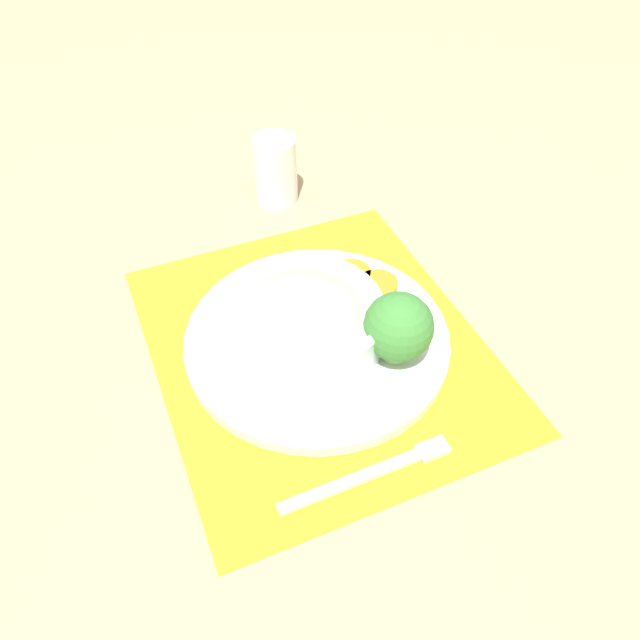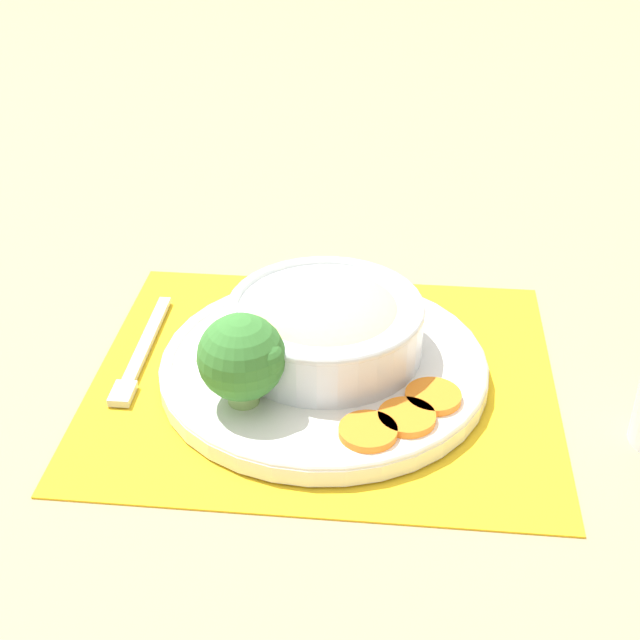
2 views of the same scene
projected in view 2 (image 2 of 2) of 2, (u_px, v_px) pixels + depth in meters
ground_plane at (324, 379)px, 0.84m from camera, size 4.00×4.00×0.00m
placemat at (324, 377)px, 0.84m from camera, size 0.44×0.37×0.00m
plate at (324, 365)px, 0.83m from camera, size 0.31×0.31×0.02m
bowl at (323, 322)px, 0.83m from camera, size 0.18×0.18×0.06m
broccoli_floret at (242, 358)px, 0.76m from camera, size 0.08×0.08×0.09m
carrot_slice_near at (368, 431)px, 0.74m from camera, size 0.05×0.05×0.01m
carrot_slice_middle at (407, 417)px, 0.76m from camera, size 0.05×0.05×0.01m
carrot_slice_far at (433, 396)px, 0.78m from camera, size 0.05×0.05×0.01m
fork at (139, 358)px, 0.86m from camera, size 0.02×0.18×0.01m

